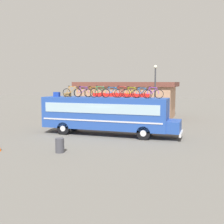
{
  "coord_description": "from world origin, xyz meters",
  "views": [
    {
      "loc": [
        7.8,
        -21.5,
        4.44
      ],
      "look_at": [
        0.7,
        0.0,
        1.96
      ],
      "focal_mm": 44.0,
      "sensor_mm": 36.0,
      "label": 1
    }
  ],
  "objects_px": {
    "rooftop_bicycle_1": "(72,92)",
    "rooftop_bicycle_6": "(122,93)",
    "rooftop_bicycle_7": "(131,93)",
    "trash_bin": "(60,145)",
    "rooftop_bicycle_8": "(142,94)",
    "rooftop_bicycle_4": "(100,93)",
    "street_lamp": "(155,90)",
    "rooftop_bicycle_2": "(83,92)",
    "rooftop_bicycle_3": "(93,92)",
    "rooftop_bicycle_5": "(112,93)",
    "luggage_bag_1": "(57,94)",
    "bus": "(106,114)",
    "luggage_bag_2": "(67,95)",
    "rooftop_bicycle_9": "(153,93)"
  },
  "relations": [
    {
      "from": "rooftop_bicycle_1",
      "to": "rooftop_bicycle_6",
      "type": "relative_size",
      "value": 1.04
    },
    {
      "from": "rooftop_bicycle_7",
      "to": "trash_bin",
      "type": "distance_m",
      "value": 7.79
    },
    {
      "from": "rooftop_bicycle_8",
      "to": "rooftop_bicycle_4",
      "type": "bearing_deg",
      "value": -177.69
    },
    {
      "from": "street_lamp",
      "to": "rooftop_bicycle_2",
      "type": "bearing_deg",
      "value": -134.58
    },
    {
      "from": "rooftop_bicycle_2",
      "to": "rooftop_bicycle_4",
      "type": "height_order",
      "value": "rooftop_bicycle_4"
    },
    {
      "from": "rooftop_bicycle_1",
      "to": "rooftop_bicycle_2",
      "type": "height_order",
      "value": "rooftop_bicycle_1"
    },
    {
      "from": "rooftop_bicycle_3",
      "to": "rooftop_bicycle_5",
      "type": "relative_size",
      "value": 0.97
    },
    {
      "from": "luggage_bag_1",
      "to": "rooftop_bicycle_7",
      "type": "distance_m",
      "value": 6.67
    },
    {
      "from": "rooftop_bicycle_6",
      "to": "rooftop_bicycle_8",
      "type": "relative_size",
      "value": 1.04
    },
    {
      "from": "bus",
      "to": "rooftop_bicycle_8",
      "type": "distance_m",
      "value": 3.53
    },
    {
      "from": "rooftop_bicycle_7",
      "to": "rooftop_bicycle_8",
      "type": "height_order",
      "value": "rooftop_bicycle_7"
    },
    {
      "from": "rooftop_bicycle_8",
      "to": "street_lamp",
      "type": "relative_size",
      "value": 0.27
    },
    {
      "from": "rooftop_bicycle_1",
      "to": "trash_bin",
      "type": "distance_m",
      "value": 7.12
    },
    {
      "from": "rooftop_bicycle_1",
      "to": "rooftop_bicycle_5",
      "type": "relative_size",
      "value": 1.01
    },
    {
      "from": "bus",
      "to": "street_lamp",
      "type": "relative_size",
      "value": 1.93
    },
    {
      "from": "luggage_bag_2",
      "to": "street_lamp",
      "type": "relative_size",
      "value": 0.09
    },
    {
      "from": "rooftop_bicycle_4",
      "to": "rooftop_bicycle_5",
      "type": "xyz_separation_m",
      "value": [
        0.97,
        0.3,
        -0.02
      ]
    },
    {
      "from": "rooftop_bicycle_5",
      "to": "rooftop_bicycle_8",
      "type": "height_order",
      "value": "rooftop_bicycle_5"
    },
    {
      "from": "rooftop_bicycle_2",
      "to": "rooftop_bicycle_6",
      "type": "height_order",
      "value": "rooftop_bicycle_6"
    },
    {
      "from": "bus",
      "to": "rooftop_bicycle_9",
      "type": "bearing_deg",
      "value": -3.21
    },
    {
      "from": "rooftop_bicycle_8",
      "to": "trash_bin",
      "type": "xyz_separation_m",
      "value": [
        -3.9,
        -6.24,
        -3.08
      ]
    },
    {
      "from": "rooftop_bicycle_1",
      "to": "rooftop_bicycle_4",
      "type": "xyz_separation_m",
      "value": [
        2.5,
        0.04,
        0.01
      ]
    },
    {
      "from": "rooftop_bicycle_1",
      "to": "rooftop_bicycle_7",
      "type": "relative_size",
      "value": 1.08
    },
    {
      "from": "trash_bin",
      "to": "street_lamp",
      "type": "xyz_separation_m",
      "value": [
        4.04,
        11.71,
        3.17
      ]
    },
    {
      "from": "rooftop_bicycle_8",
      "to": "street_lamp",
      "type": "bearing_deg",
      "value": 88.55
    },
    {
      "from": "rooftop_bicycle_4",
      "to": "rooftop_bicycle_5",
      "type": "relative_size",
      "value": 0.99
    },
    {
      "from": "luggage_bag_2",
      "to": "rooftop_bicycle_6",
      "type": "xyz_separation_m",
      "value": [
        4.99,
        -0.06,
        0.25
      ]
    },
    {
      "from": "trash_bin",
      "to": "rooftop_bicycle_4",
      "type": "bearing_deg",
      "value": 86.25
    },
    {
      "from": "rooftop_bicycle_9",
      "to": "rooftop_bicycle_8",
      "type": "bearing_deg",
      "value": 177.71
    },
    {
      "from": "luggage_bag_2",
      "to": "rooftop_bicycle_5",
      "type": "xyz_separation_m",
      "value": [
        4.21,
        -0.22,
        0.23
      ]
    },
    {
      "from": "rooftop_bicycle_4",
      "to": "luggage_bag_2",
      "type": "bearing_deg",
      "value": 170.94
    },
    {
      "from": "rooftop_bicycle_6",
      "to": "rooftop_bicycle_7",
      "type": "height_order",
      "value": "rooftop_bicycle_6"
    },
    {
      "from": "rooftop_bicycle_5",
      "to": "street_lamp",
      "type": "xyz_separation_m",
      "value": [
        2.67,
        5.31,
        0.08
      ]
    },
    {
      "from": "rooftop_bicycle_3",
      "to": "rooftop_bicycle_8",
      "type": "xyz_separation_m",
      "value": [
        4.32,
        -0.43,
        -0.02
      ]
    },
    {
      "from": "rooftop_bicycle_9",
      "to": "street_lamp",
      "type": "xyz_separation_m",
      "value": [
        -0.73,
        5.5,
        0.08
      ]
    },
    {
      "from": "luggage_bag_2",
      "to": "trash_bin",
      "type": "bearing_deg",
      "value": -66.74
    },
    {
      "from": "bus",
      "to": "rooftop_bicycle_6",
      "type": "height_order",
      "value": "rooftop_bicycle_6"
    },
    {
      "from": "luggage_bag_1",
      "to": "rooftop_bicycle_6",
      "type": "height_order",
      "value": "rooftop_bicycle_6"
    },
    {
      "from": "rooftop_bicycle_2",
      "to": "rooftop_bicycle_4",
      "type": "relative_size",
      "value": 1.02
    },
    {
      "from": "luggage_bag_2",
      "to": "rooftop_bicycle_8",
      "type": "height_order",
      "value": "rooftop_bicycle_8"
    },
    {
      "from": "rooftop_bicycle_6",
      "to": "rooftop_bicycle_8",
      "type": "height_order",
      "value": "rooftop_bicycle_6"
    },
    {
      "from": "rooftop_bicycle_6",
      "to": "rooftop_bicycle_8",
      "type": "distance_m",
      "value": 1.78
    },
    {
      "from": "rooftop_bicycle_2",
      "to": "trash_bin",
      "type": "xyz_separation_m",
      "value": [
        1.23,
        -6.37,
        -3.1
      ]
    },
    {
      "from": "rooftop_bicycle_8",
      "to": "rooftop_bicycle_3",
      "type": "bearing_deg",
      "value": 174.38
    },
    {
      "from": "trash_bin",
      "to": "street_lamp",
      "type": "relative_size",
      "value": 0.15
    },
    {
      "from": "rooftop_bicycle_9",
      "to": "street_lamp",
      "type": "relative_size",
      "value": 0.28
    },
    {
      "from": "rooftop_bicycle_4",
      "to": "luggage_bag_1",
      "type": "bearing_deg",
      "value": 178.39
    },
    {
      "from": "rooftop_bicycle_2",
      "to": "trash_bin",
      "type": "distance_m",
      "value": 7.19
    },
    {
      "from": "rooftop_bicycle_7",
      "to": "rooftop_bicycle_8",
      "type": "xyz_separation_m",
      "value": [
        0.91,
        -0.25,
        -0.01
      ]
    },
    {
      "from": "luggage_bag_2",
      "to": "rooftop_bicycle_4",
      "type": "distance_m",
      "value": 3.3
    }
  ]
}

